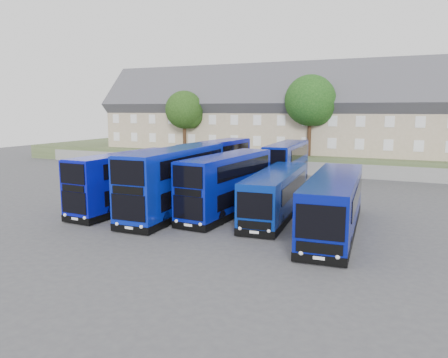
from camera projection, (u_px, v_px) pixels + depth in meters
ground at (185, 223)px, 28.32m from camera, size 120.00×120.00×0.00m
retaining_wall at (288, 167)px, 49.82m from camera, size 70.00×0.40×1.50m
earth_bank at (308, 157)px, 58.79m from camera, size 80.00×20.00×2.00m
terrace_row at (352, 115)px, 51.87m from camera, size 66.00×10.40×11.20m
dd_front_left at (126, 182)px, 32.11m from camera, size 2.86×10.43×4.10m
dd_front_mid at (175, 182)px, 30.65m from camera, size 3.04×11.59×4.57m
dd_front_right at (227, 185)px, 30.61m from camera, size 2.97×10.56×4.15m
dd_rear_left at (216, 164)px, 41.79m from camera, size 2.89×10.83×4.27m
dd_rear_right at (286, 165)px, 41.77m from camera, size 3.05×10.43×4.09m
coach_east_a at (276, 195)px, 29.92m from camera, size 3.39×11.57×3.12m
coach_east_b at (334, 205)px, 26.05m from camera, size 3.56×12.64×3.41m
tree_west at (186, 111)px, 55.41m from camera, size 4.80×4.80×7.65m
tree_mid at (312, 102)px, 49.23m from camera, size 5.76×5.76×9.18m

